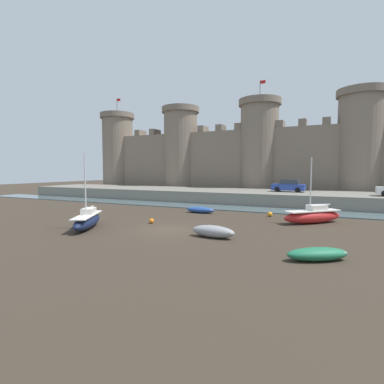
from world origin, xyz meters
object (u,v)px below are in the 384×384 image
(mooring_buoy_near_shore, at_px, (152,221))
(mooring_buoy_near_channel, at_px, (86,214))
(mooring_buoy_mid_mud, at_px, (270,214))
(sailboat_near_channel_left, at_px, (87,220))
(rowboat_foreground_centre, at_px, (318,254))
(rowboat_midflat_right, at_px, (200,210))
(sailboat_foreground_left, at_px, (313,216))
(rowboat_midflat_left, at_px, (213,231))
(car_quay_west, at_px, (289,186))

(mooring_buoy_near_shore, distance_m, mooring_buoy_near_channel, 7.52)
(mooring_buoy_near_channel, xyz_separation_m, mooring_buoy_mid_mud, (15.72, 7.48, 0.01))
(sailboat_near_channel_left, height_order, mooring_buoy_near_channel, sailboat_near_channel_left)
(rowboat_foreground_centre, bearing_deg, rowboat_midflat_right, 133.28)
(rowboat_midflat_right, bearing_deg, rowboat_foreground_centre, -46.72)
(sailboat_near_channel_left, bearing_deg, rowboat_foreground_centre, -4.74)
(mooring_buoy_near_shore, bearing_deg, sailboat_foreground_left, 25.49)
(sailboat_near_channel_left, xyz_separation_m, mooring_buoy_mid_mud, (11.49, 11.64, -0.38))
(rowboat_midflat_right, relative_size, mooring_buoy_near_channel, 6.80)
(rowboat_foreground_centre, bearing_deg, sailboat_foreground_left, 94.42)
(mooring_buoy_near_channel, bearing_deg, rowboat_midflat_left, -12.09)
(rowboat_midflat_left, distance_m, mooring_buoy_near_channel, 14.34)
(mooring_buoy_mid_mud, bearing_deg, mooring_buoy_near_shore, -136.44)
(rowboat_foreground_centre, relative_size, rowboat_midflat_right, 1.05)
(rowboat_midflat_left, bearing_deg, rowboat_foreground_centre, -21.28)
(rowboat_foreground_centre, bearing_deg, car_quay_west, 100.46)
(sailboat_near_channel_left, height_order, car_quay_west, sailboat_near_channel_left)
(sailboat_foreground_left, height_order, mooring_buoy_near_shore, sailboat_foreground_left)
(mooring_buoy_near_channel, bearing_deg, sailboat_foreground_left, 15.51)
(mooring_buoy_near_channel, bearing_deg, mooring_buoy_mid_mud, 25.45)
(car_quay_west, bearing_deg, mooring_buoy_near_channel, -129.12)
(sailboat_near_channel_left, relative_size, mooring_buoy_mid_mud, 12.22)
(rowboat_midflat_left, height_order, mooring_buoy_near_channel, rowboat_midflat_left)
(car_quay_west, bearing_deg, mooring_buoy_near_shore, -112.81)
(mooring_buoy_near_shore, distance_m, car_quay_west, 21.59)
(sailboat_foreground_left, distance_m, rowboat_midflat_left, 10.13)
(sailboat_foreground_left, height_order, car_quay_west, sailboat_foreground_left)
(rowboat_foreground_centre, xyz_separation_m, rowboat_midflat_left, (-6.43, 2.51, 0.07))
(rowboat_foreground_centre, height_order, car_quay_west, car_quay_west)
(sailboat_foreground_left, distance_m, rowboat_midflat_right, 10.95)
(car_quay_west, bearing_deg, rowboat_midflat_left, -94.63)
(rowboat_midflat_left, relative_size, mooring_buoy_near_channel, 6.88)
(rowboat_foreground_centre, height_order, rowboat_midflat_right, rowboat_foreground_centre)
(mooring_buoy_near_shore, bearing_deg, mooring_buoy_mid_mud, 43.56)
(rowboat_foreground_centre, bearing_deg, mooring_buoy_near_channel, 164.93)
(rowboat_midflat_right, bearing_deg, sailboat_near_channel_left, -112.23)
(rowboat_midflat_right, bearing_deg, rowboat_midflat_left, -62.05)
(mooring_buoy_near_shore, bearing_deg, rowboat_midflat_left, -22.36)
(mooring_buoy_mid_mud, distance_m, car_quay_west, 12.18)
(rowboat_foreground_centre, distance_m, rowboat_midflat_right, 17.05)
(rowboat_midflat_right, height_order, mooring_buoy_mid_mud, rowboat_midflat_right)
(rowboat_midflat_right, relative_size, mooring_buoy_mid_mud, 6.58)
(sailboat_near_channel_left, height_order, mooring_buoy_near_shore, sailboat_near_channel_left)
(rowboat_midflat_left, distance_m, car_quay_west, 22.63)
(mooring_buoy_near_channel, relative_size, car_quay_west, 0.11)
(sailboat_near_channel_left, relative_size, rowboat_foreground_centre, 1.78)
(sailboat_foreground_left, height_order, rowboat_foreground_centre, sailboat_foreground_left)
(sailboat_near_channel_left, distance_m, mooring_buoy_near_channel, 5.95)
(sailboat_foreground_left, height_order, mooring_buoy_near_channel, sailboat_foreground_left)
(sailboat_near_channel_left, relative_size, rowboat_midflat_right, 1.86)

